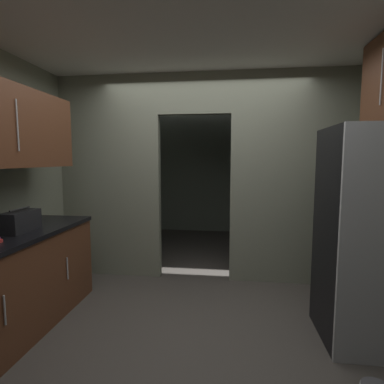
% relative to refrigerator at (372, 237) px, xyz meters
% --- Properties ---
extents(ground, '(20.00, 20.00, 0.00)m').
position_rel_refrigerator_xyz_m(ground, '(-1.50, -0.13, -0.90)').
color(ground, '#47423D').
extents(kitchen_overhead_slab, '(4.20, 6.68, 0.06)m').
position_rel_refrigerator_xyz_m(kitchen_overhead_slab, '(-1.50, 0.27, 1.73)').
color(kitchen_overhead_slab, silver).
extents(kitchen_partition, '(3.80, 0.12, 2.61)m').
position_rel_refrigerator_xyz_m(kitchen_partition, '(-1.47, 1.21, 0.46)').
color(kitchen_partition, gray).
rests_on(kitchen_partition, ground).
extents(adjoining_room_shell, '(3.80, 2.73, 2.61)m').
position_rel_refrigerator_xyz_m(adjoining_room_shell, '(-1.50, 3.10, 0.40)').
color(adjoining_room_shell, gray).
rests_on(adjoining_room_shell, ground).
extents(refrigerator, '(0.76, 0.73, 1.81)m').
position_rel_refrigerator_xyz_m(refrigerator, '(0.00, 0.00, 0.00)').
color(refrigerator, black).
rests_on(refrigerator, ground).
extents(lower_cabinet_run, '(0.64, 1.91, 0.89)m').
position_rel_refrigerator_xyz_m(lower_cabinet_run, '(-3.07, -0.33, -0.45)').
color(lower_cabinet_run, brown).
rests_on(lower_cabinet_run, ground).
extents(boombox, '(0.18, 0.36, 0.21)m').
position_rel_refrigerator_xyz_m(boombox, '(-3.05, -0.16, 0.08)').
color(boombox, black).
rests_on(boombox, lower_cabinet_run).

